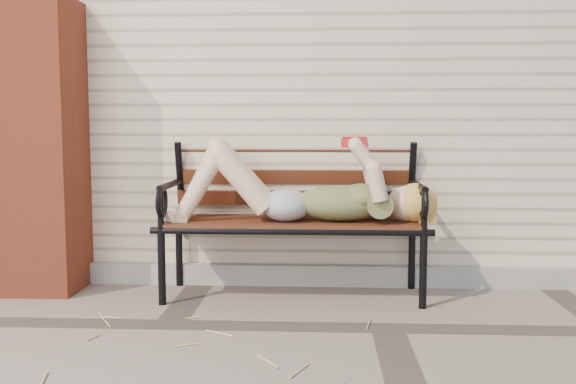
{
  "coord_description": "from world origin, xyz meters",
  "views": [
    {
      "loc": [
        -0.38,
        -3.56,
        1.14
      ],
      "look_at": [
        -0.59,
        0.46,
        0.73
      ],
      "focal_mm": 40.0,
      "sensor_mm": 36.0,
      "label": 1
    }
  ],
  "objects": [
    {
      "name": "ground",
      "position": [
        0.0,
        0.0,
        0.0
      ],
      "size": [
        80.0,
        80.0,
        0.0
      ],
      "primitive_type": "plane",
      "color": "#77665C",
      "rests_on": "ground"
    },
    {
      "name": "house_wall",
      "position": [
        0.0,
        3.0,
        1.5
      ],
      "size": [
        8.0,
        4.0,
        3.0
      ],
      "primitive_type": "cube",
      "color": "beige",
      "rests_on": "ground"
    },
    {
      "name": "foundation_strip",
      "position": [
        0.0,
        0.97,
        0.07
      ],
      "size": [
        8.0,
        0.1,
        0.15
      ],
      "primitive_type": "cube",
      "color": "gray",
      "rests_on": "ground"
    },
    {
      "name": "brick_pillar",
      "position": [
        -2.3,
        0.75,
        1.0
      ],
      "size": [
        0.5,
        0.5,
        2.0
      ],
      "primitive_type": "cube",
      "color": "#AC4326",
      "rests_on": "ground"
    },
    {
      "name": "garden_bench",
      "position": [
        -0.57,
        0.78,
        0.68
      ],
      "size": [
        1.88,
        0.75,
        1.22
      ],
      "color": "black",
      "rests_on": "ground"
    },
    {
      "name": "reading_woman",
      "position": [
        -0.55,
        0.64,
        0.72
      ],
      "size": [
        1.77,
        0.4,
        0.56
      ],
      "color": "#093544",
      "rests_on": "ground"
    },
    {
      "name": "straw_scatter",
      "position": [
        -1.6,
        -0.45,
        0.01
      ],
      "size": [
        3.01,
        1.52,
        0.01
      ],
      "color": "tan",
      "rests_on": "ground"
    }
  ]
}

